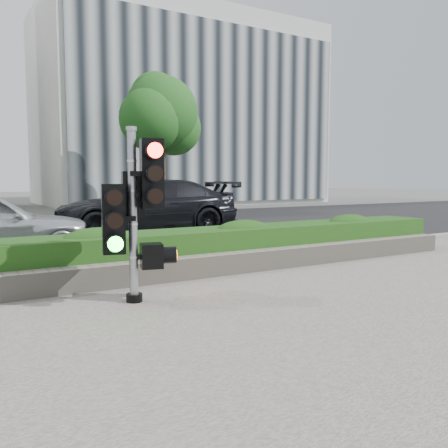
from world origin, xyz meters
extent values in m
plane|color=#51514C|center=(0.00, 0.00, 0.00)|extent=(120.00, 120.00, 0.00)
cube|color=#9E9389|center=(0.00, -2.50, 0.01)|extent=(16.00, 11.00, 0.03)
cube|color=black|center=(0.00, 10.00, 0.01)|extent=(60.00, 13.00, 0.02)
cube|color=gray|center=(0.00, 3.15, 0.06)|extent=(60.00, 0.25, 0.12)
cube|color=gray|center=(0.00, 1.90, 0.20)|extent=(12.00, 0.32, 0.34)
cube|color=#397022|center=(0.00, 2.55, 0.37)|extent=(12.00, 1.00, 0.68)
cube|color=#B7B7B2|center=(11.00, 25.00, 6.00)|extent=(18.00, 10.00, 12.00)
cylinder|color=black|center=(5.50, 15.50, 1.79)|extent=(0.36, 0.36, 3.58)
sphere|color=#134418|center=(5.50, 15.50, 4.61)|extent=(3.33, 3.33, 3.33)
sphere|color=#134418|center=(6.27, 15.82, 3.97)|extent=(2.56, 2.56, 2.56)
sphere|color=#134418|center=(4.86, 15.12, 4.22)|extent=(2.82, 2.82, 2.82)
sphere|color=#134418|center=(5.50, 16.14, 5.38)|extent=(2.30, 2.30, 2.30)
cylinder|color=black|center=(-1.19, 0.97, 0.08)|extent=(0.21, 0.21, 0.10)
cylinder|color=gray|center=(-1.19, 0.97, 1.11)|extent=(0.11, 0.11, 2.15)
cylinder|color=gray|center=(-1.19, 0.97, 2.21)|extent=(0.14, 0.14, 0.05)
cube|color=#FF1107|center=(-0.96, 0.88, 1.66)|extent=(0.33, 0.33, 0.86)
cube|color=#14E51E|center=(-1.43, 0.99, 1.10)|extent=(0.33, 0.33, 0.86)
cube|color=black|center=(-1.10, 1.19, 1.39)|extent=(0.33, 0.33, 0.59)
cube|color=orange|center=(-0.96, 0.94, 0.61)|extent=(0.33, 0.33, 0.31)
imported|color=black|center=(1.87, 8.25, 0.80)|extent=(5.47, 2.46, 1.56)
camera|label=1|loc=(-3.25, -4.71, 1.59)|focal=38.00mm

